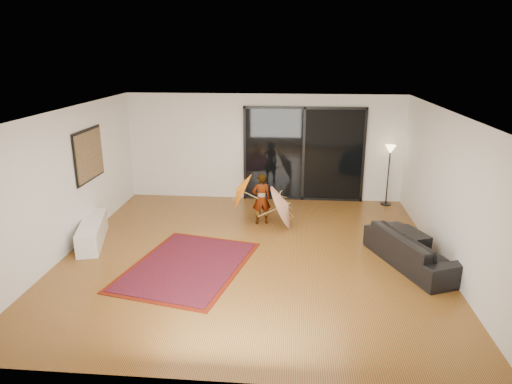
# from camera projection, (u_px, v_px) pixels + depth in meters

# --- Properties ---
(floor) EXTENTS (7.00, 7.00, 0.00)m
(floor) POSITION_uv_depth(u_px,v_px,m) (251.00, 255.00, 8.68)
(floor) COLOR olive
(floor) RESTS_ON ground
(ceiling) EXTENTS (7.00, 7.00, 0.00)m
(ceiling) POSITION_uv_depth(u_px,v_px,m) (251.00, 112.00, 7.88)
(ceiling) COLOR white
(ceiling) RESTS_ON wall_back
(wall_back) EXTENTS (7.00, 0.00, 7.00)m
(wall_back) POSITION_uv_depth(u_px,v_px,m) (264.00, 148.00, 11.61)
(wall_back) COLOR silver
(wall_back) RESTS_ON floor
(wall_front) EXTENTS (7.00, 0.00, 7.00)m
(wall_front) POSITION_uv_depth(u_px,v_px,m) (220.00, 279.00, 4.95)
(wall_front) COLOR silver
(wall_front) RESTS_ON floor
(wall_left) EXTENTS (0.00, 7.00, 7.00)m
(wall_left) POSITION_uv_depth(u_px,v_px,m) (66.00, 182.00, 8.57)
(wall_left) COLOR silver
(wall_left) RESTS_ON floor
(wall_right) EXTENTS (0.00, 7.00, 7.00)m
(wall_right) POSITION_uv_depth(u_px,v_px,m) (449.00, 192.00, 7.99)
(wall_right) COLOR silver
(wall_right) RESTS_ON floor
(sliding_door) EXTENTS (3.06, 0.07, 2.40)m
(sliding_door) POSITION_uv_depth(u_px,v_px,m) (304.00, 154.00, 11.54)
(sliding_door) COLOR black
(sliding_door) RESTS_ON wall_back
(painting) EXTENTS (0.04, 1.28, 1.08)m
(painting) POSITION_uv_depth(u_px,v_px,m) (89.00, 155.00, 9.43)
(painting) COLOR black
(painting) RESTS_ON wall_left
(media_console) EXTENTS (0.83, 1.67, 0.45)m
(media_console) POSITION_uv_depth(u_px,v_px,m) (92.00, 232.00, 9.18)
(media_console) COLOR white
(media_console) RESTS_ON floor
(speaker) EXTENTS (0.33, 0.33, 0.29)m
(speaker) POSITION_uv_depth(u_px,v_px,m) (89.00, 239.00, 9.03)
(speaker) COLOR #424244
(speaker) RESTS_ON floor
(persian_rug) EXTENTS (2.45, 3.02, 0.02)m
(persian_rug) POSITION_uv_depth(u_px,v_px,m) (188.00, 266.00, 8.21)
(persian_rug) COLOR #5D1507
(persian_rug) RESTS_ON floor
(sofa) EXTENTS (1.55, 2.24, 0.61)m
(sofa) POSITION_uv_depth(u_px,v_px,m) (413.00, 249.00, 8.19)
(sofa) COLOR black
(sofa) RESTS_ON floor
(ottoman) EXTENTS (0.98, 0.98, 0.43)m
(ottoman) POSITION_uv_depth(u_px,v_px,m) (402.00, 243.00, 8.66)
(ottoman) COLOR black
(ottoman) RESTS_ON floor
(floor_lamp) EXTENTS (0.26, 0.26, 1.51)m
(floor_lamp) POSITION_uv_depth(u_px,v_px,m) (390.00, 158.00, 11.16)
(floor_lamp) COLOR black
(floor_lamp) RESTS_ON floor
(child) EXTENTS (0.47, 0.37, 1.15)m
(child) POSITION_uv_depth(u_px,v_px,m) (261.00, 199.00, 10.09)
(child) COLOR #999999
(child) RESTS_ON floor
(parasol_orange) EXTENTS (0.52, 0.86, 0.88)m
(parasol_orange) POSITION_uv_depth(u_px,v_px,m) (236.00, 192.00, 10.04)
(parasol_orange) COLOR orange
(parasol_orange) RESTS_ON child
(parasol_white) EXTENTS (0.60, 0.99, 0.99)m
(parasol_white) POSITION_uv_depth(u_px,v_px,m) (288.00, 205.00, 9.92)
(parasol_white) COLOR silver
(parasol_white) RESTS_ON floor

